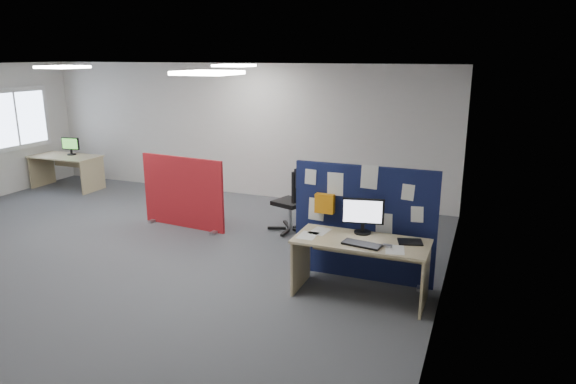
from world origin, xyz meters
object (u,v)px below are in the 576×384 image
(red_divider, at_px, (183,193))
(second_desk, at_px, (67,164))
(monitor_main, at_px, (363,214))
(office_chair, at_px, (296,196))
(monitor_second, at_px, (71,145))
(main_desk, at_px, (362,253))
(navy_divider, at_px, (362,223))

(red_divider, relative_size, second_desk, 1.08)
(monitor_main, distance_m, office_chair, 2.28)
(red_divider, xyz_separation_m, second_desk, (-3.82, 1.33, -0.05))
(red_divider, distance_m, monitor_second, 4.06)
(second_desk, xyz_separation_m, office_chair, (5.70, -0.89, 0.08))
(red_divider, bearing_deg, main_desk, -17.14)
(monitor_main, bearing_deg, main_desk, -88.99)
(navy_divider, height_order, main_desk, navy_divider)
(monitor_main, bearing_deg, second_desk, 148.80)
(main_desk, xyz_separation_m, second_desk, (-7.26, 2.76, -0.00))
(navy_divider, xyz_separation_m, main_desk, (0.12, -0.49, -0.21))
(red_divider, bearing_deg, navy_divider, -10.36)
(second_desk, xyz_separation_m, monitor_second, (0.05, 0.11, 0.39))
(navy_divider, bearing_deg, office_chair, 136.28)
(monitor_main, distance_m, monitor_second, 7.65)
(monitor_second, distance_m, office_chair, 5.75)
(main_desk, distance_m, red_divider, 3.72)
(second_desk, bearing_deg, monitor_main, -19.51)
(red_divider, distance_m, second_desk, 4.05)
(navy_divider, relative_size, red_divider, 1.13)
(main_desk, relative_size, monitor_second, 3.77)
(monitor_second, height_order, office_chair, office_chair)
(red_divider, xyz_separation_m, office_chair, (1.87, 0.44, 0.03))
(navy_divider, distance_m, office_chair, 2.00)
(main_desk, relative_size, second_desk, 1.06)
(main_desk, bearing_deg, monitor_second, 158.31)
(second_desk, distance_m, office_chair, 5.77)
(red_divider, xyz_separation_m, monitor_second, (-3.78, 1.44, 0.34))
(main_desk, relative_size, office_chair, 1.44)
(main_desk, xyz_separation_m, red_divider, (-3.44, 1.43, 0.05))
(office_chair, bearing_deg, second_desk, -171.24)
(red_divider, height_order, second_desk, red_divider)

